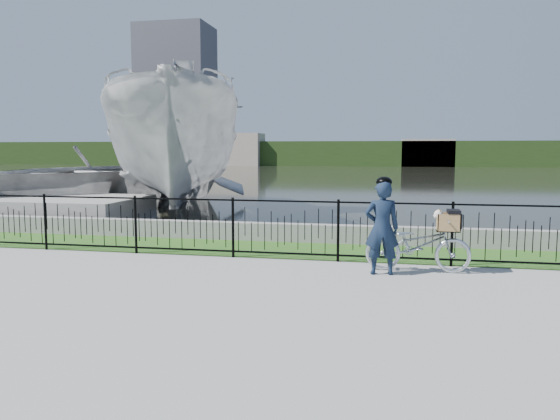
% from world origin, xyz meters
% --- Properties ---
extents(ground, '(120.00, 120.00, 0.00)m').
position_xyz_m(ground, '(0.00, 0.00, 0.00)').
color(ground, gray).
rests_on(ground, ground).
extents(grass_strip, '(60.00, 2.00, 0.01)m').
position_xyz_m(grass_strip, '(0.00, 2.60, 0.00)').
color(grass_strip, '#31601E').
rests_on(grass_strip, ground).
extents(water, '(120.00, 120.00, 0.00)m').
position_xyz_m(water, '(0.00, 33.00, 0.00)').
color(water, black).
rests_on(water, ground).
extents(quay_wall, '(60.00, 0.30, 0.40)m').
position_xyz_m(quay_wall, '(0.00, 3.60, 0.20)').
color(quay_wall, gray).
rests_on(quay_wall, ground).
extents(fence, '(14.00, 0.06, 1.15)m').
position_xyz_m(fence, '(0.00, 1.60, 0.58)').
color(fence, black).
rests_on(fence, ground).
extents(far_treeline, '(120.00, 6.00, 3.00)m').
position_xyz_m(far_treeline, '(0.00, 60.00, 1.50)').
color(far_treeline, '#263E18').
rests_on(far_treeline, ground).
extents(far_building_left, '(8.00, 4.00, 4.00)m').
position_xyz_m(far_building_left, '(-18.00, 58.00, 2.00)').
color(far_building_left, '#AB9B89').
rests_on(far_building_left, ground).
extents(far_building_right, '(6.00, 3.00, 3.20)m').
position_xyz_m(far_building_right, '(6.00, 58.50, 1.60)').
color(far_building_right, '#AB9B89').
rests_on(far_building_right, ground).
extents(bicycle_rig, '(1.74, 0.61, 1.08)m').
position_xyz_m(bicycle_rig, '(2.41, 1.07, 0.47)').
color(bicycle_rig, silver).
rests_on(bicycle_rig, ground).
extents(cyclist, '(0.60, 0.44, 1.62)m').
position_xyz_m(cyclist, '(1.80, 0.73, 0.80)').
color(cyclist, '#132035').
rests_on(cyclist, ground).
extents(boat_near, '(7.42, 11.23, 5.86)m').
position_xyz_m(boat_near, '(-4.75, 8.13, 2.13)').
color(boat_near, '#B0B0B0').
rests_on(boat_near, water).
extents(boat_far, '(10.09, 12.24, 2.20)m').
position_xyz_m(boat_far, '(-8.20, 9.75, 1.10)').
color(boat_far, '#B0B0B0').
rests_on(boat_far, water).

